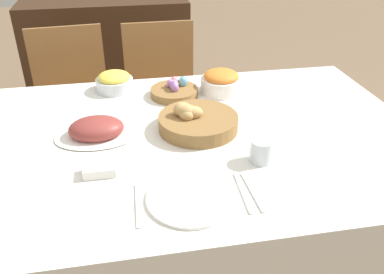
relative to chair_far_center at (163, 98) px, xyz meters
The scene contains 15 objects.
dining_table 0.92m from the chair_far_center, 92.12° to the right, with size 1.86×1.17×0.77m.
chair_far_center is the anchor object (origin of this frame).
chair_far_left 0.52m from the chair_far_center, behind, with size 0.46×0.46×0.93m.
sideboard 0.96m from the chair_far_center, 109.29° to the left, with size 1.22×0.44×0.91m.
bread_basket 0.93m from the chair_far_center, 87.46° to the right, with size 0.31×0.31×0.11m.
egg_basket 0.62m from the chair_far_center, 90.09° to the right, with size 0.22×0.22×0.08m.
ham_platter 0.97m from the chair_far_center, 111.56° to the right, with size 0.32×0.22×0.08m.
pineapple_bowl 0.60m from the chair_far_center, 121.13° to the right, with size 0.17×0.17×0.09m.
carrot_bowl 0.67m from the chair_far_center, 68.82° to the right, with size 0.19×0.19×0.11m.
dinner_plate 1.33m from the chair_far_center, 92.62° to the right, with size 0.27×0.27×0.01m.
fork 1.34m from the chair_far_center, 99.58° to the right, with size 0.02×0.20×0.00m.
knife 1.33m from the chair_far_center, 85.58° to the right, with size 0.02×0.20×0.00m.
spoon 1.33m from the chair_far_center, 84.27° to the right, with size 0.02×0.20×0.00m.
drinking_cup 1.19m from the chair_far_center, 79.44° to the right, with size 0.08×0.08×0.08m.
butter_dish 1.20m from the chair_far_center, 106.36° to the right, with size 0.10×0.06×0.03m.
Camera 1 is at (-0.19, -1.32, 1.55)m, focal length 38.00 mm.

